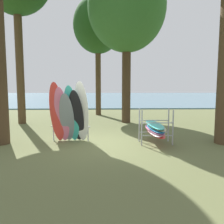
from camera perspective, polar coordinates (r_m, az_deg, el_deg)
The scene contains 6 objects.
ground_plane at distance 8.68m, azimuth -3.50°, elevation -7.73°, with size 80.00×80.00×0.00m, color #60663D.
lake_water at distance 38.38m, azimuth -2.21°, elevation 3.50°, with size 80.00×36.00×0.10m, color slate.
tree_far_left_back at distance 17.28m, azimuth -3.36°, elevation 19.70°, with size 3.32×3.32×8.03m.
tree_far_right_back at distance 14.06m, azimuth 3.52°, elevation 23.46°, with size 4.20×4.20×8.69m.
leaning_board_pile at distance 8.91m, azimuth -10.06°, elevation -0.65°, with size 1.48×0.91×2.26m.
board_storage_rack at distance 8.91m, azimuth 10.13°, elevation -3.83°, with size 1.15×2.13×1.25m.
Camera 1 is at (0.26, -8.41, 2.15)m, focal length 38.66 mm.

